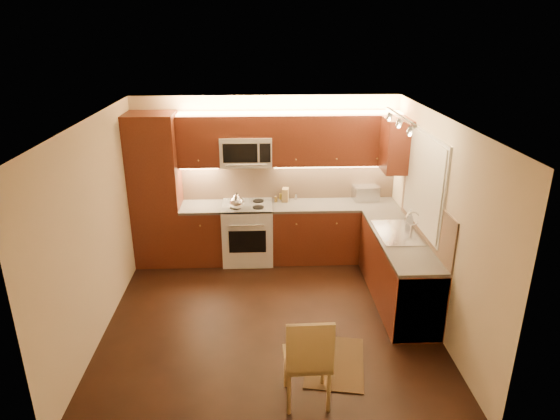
{
  "coord_description": "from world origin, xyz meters",
  "views": [
    {
      "loc": [
        -0.1,
        -5.27,
        3.47
      ],
      "look_at": [
        0.15,
        0.55,
        1.25
      ],
      "focal_mm": 31.35,
      "sensor_mm": 36.0,
      "label": 1
    }
  ],
  "objects_px": {
    "toaster_oven": "(365,193)",
    "dining_chair": "(307,357)",
    "stove": "(248,232)",
    "sink": "(398,228)",
    "kettle": "(236,200)",
    "microwave": "(246,151)",
    "knife_block": "(285,195)",
    "soap_bottle": "(410,217)"
  },
  "relations": [
    {
      "from": "soap_bottle",
      "to": "microwave",
      "type": "bearing_deg",
      "value": 178.58
    },
    {
      "from": "knife_block",
      "to": "toaster_oven",
      "type": "bearing_deg",
      "value": 9.31
    },
    {
      "from": "microwave",
      "to": "dining_chair",
      "type": "xyz_separation_m",
      "value": [
        0.62,
        -3.24,
        -1.22
      ]
    },
    {
      "from": "knife_block",
      "to": "dining_chair",
      "type": "xyz_separation_m",
      "value": [
        0.04,
        -3.29,
        -0.51
      ]
    },
    {
      "from": "dining_chair",
      "to": "soap_bottle",
      "type": "bearing_deg",
      "value": 52.98
    },
    {
      "from": "kettle",
      "to": "toaster_oven",
      "type": "bearing_deg",
      "value": 11.79
    },
    {
      "from": "kettle",
      "to": "microwave",
      "type": "bearing_deg",
      "value": 64.98
    },
    {
      "from": "soap_bottle",
      "to": "dining_chair",
      "type": "xyz_separation_m",
      "value": [
        -1.62,
        -2.26,
        -0.51
      ]
    },
    {
      "from": "stove",
      "to": "soap_bottle",
      "type": "distance_m",
      "value": 2.46
    },
    {
      "from": "sink",
      "to": "soap_bottle",
      "type": "distance_m",
      "value": 0.37
    },
    {
      "from": "stove",
      "to": "toaster_oven",
      "type": "height_order",
      "value": "toaster_oven"
    },
    {
      "from": "toaster_oven",
      "to": "soap_bottle",
      "type": "height_order",
      "value": "toaster_oven"
    },
    {
      "from": "microwave",
      "to": "sink",
      "type": "distance_m",
      "value": 2.48
    },
    {
      "from": "toaster_oven",
      "to": "dining_chair",
      "type": "height_order",
      "value": "toaster_oven"
    },
    {
      "from": "toaster_oven",
      "to": "kettle",
      "type": "bearing_deg",
      "value": -176.01
    },
    {
      "from": "sink",
      "to": "knife_block",
      "type": "distance_m",
      "value": 1.93
    },
    {
      "from": "knife_block",
      "to": "soap_bottle",
      "type": "xyz_separation_m",
      "value": [
        1.65,
        -1.03,
        0.01
      ]
    },
    {
      "from": "sink",
      "to": "kettle",
      "type": "distance_m",
      "value": 2.36
    },
    {
      "from": "microwave",
      "to": "soap_bottle",
      "type": "relative_size",
      "value": 3.49
    },
    {
      "from": "microwave",
      "to": "dining_chair",
      "type": "height_order",
      "value": "microwave"
    },
    {
      "from": "knife_block",
      "to": "sink",
      "type": "bearing_deg",
      "value": -33.95
    },
    {
      "from": "soap_bottle",
      "to": "kettle",
      "type": "bearing_deg",
      "value": -173.67
    },
    {
      "from": "toaster_oven",
      "to": "dining_chair",
      "type": "relative_size",
      "value": 0.38
    },
    {
      "from": "toaster_oven",
      "to": "sink",
      "type": "bearing_deg",
      "value": -89.36
    },
    {
      "from": "sink",
      "to": "microwave",
      "type": "bearing_deg",
      "value": 147.79
    },
    {
      "from": "knife_block",
      "to": "kettle",
      "type": "bearing_deg",
      "value": -145.65
    },
    {
      "from": "toaster_oven",
      "to": "knife_block",
      "type": "height_order",
      "value": "toaster_oven"
    },
    {
      "from": "soap_bottle",
      "to": "dining_chair",
      "type": "distance_m",
      "value": 2.82
    },
    {
      "from": "kettle",
      "to": "knife_block",
      "type": "height_order",
      "value": "kettle"
    },
    {
      "from": "microwave",
      "to": "toaster_oven",
      "type": "xyz_separation_m",
      "value": [
        1.84,
        0.06,
        -0.71
      ]
    },
    {
      "from": "stove",
      "to": "kettle",
      "type": "bearing_deg",
      "value": -132.33
    },
    {
      "from": "toaster_oven",
      "to": "soap_bottle",
      "type": "xyz_separation_m",
      "value": [
        0.4,
        -1.04,
        -0.0
      ]
    },
    {
      "from": "microwave",
      "to": "knife_block",
      "type": "relative_size",
      "value": 3.69
    },
    {
      "from": "knife_block",
      "to": "soap_bottle",
      "type": "height_order",
      "value": "soap_bottle"
    },
    {
      "from": "dining_chair",
      "to": "knife_block",
      "type": "bearing_deg",
      "value": 89.21
    },
    {
      "from": "sink",
      "to": "dining_chair",
      "type": "bearing_deg",
      "value": -124.85
    },
    {
      "from": "toaster_oven",
      "to": "soap_bottle",
      "type": "relative_size",
      "value": 1.74
    },
    {
      "from": "microwave",
      "to": "knife_block",
      "type": "distance_m",
      "value": 0.93
    },
    {
      "from": "knife_block",
      "to": "dining_chair",
      "type": "distance_m",
      "value": 3.33
    },
    {
      "from": "kettle",
      "to": "knife_block",
      "type": "bearing_deg",
      "value": 26.98
    },
    {
      "from": "kettle",
      "to": "dining_chair",
      "type": "height_order",
      "value": "kettle"
    },
    {
      "from": "soap_bottle",
      "to": "dining_chair",
      "type": "bearing_deg",
      "value": -103.41
    }
  ]
}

